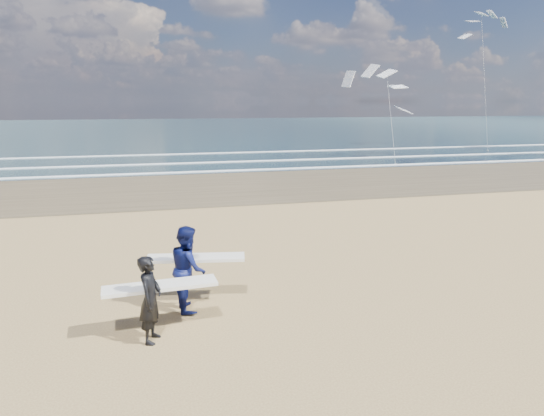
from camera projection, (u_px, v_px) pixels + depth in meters
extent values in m
cube|color=brown|center=(475.00, 173.00, 30.77)|extent=(220.00, 12.00, 0.01)
cube|color=#182E35|center=(270.00, 128.00, 81.88)|extent=(220.00, 100.00, 0.02)
cube|color=white|center=(433.00, 164.00, 35.31)|extent=(220.00, 0.50, 0.05)
cube|color=white|center=(401.00, 157.00, 39.75)|extent=(220.00, 0.50, 0.05)
cube|color=white|center=(366.00, 149.00, 45.91)|extent=(220.00, 0.50, 0.05)
imported|color=black|center=(150.00, 299.00, 9.12)|extent=(0.57, 0.71, 1.70)
cube|color=white|center=(160.00, 286.00, 9.48)|extent=(2.23, 0.67, 0.07)
imported|color=#0D1449|center=(188.00, 268.00, 10.55)|extent=(0.77, 0.96, 1.88)
cube|color=white|center=(196.00, 258.00, 10.91)|extent=(2.26, 0.91, 0.07)
cube|color=slate|center=(396.00, 164.00, 34.98)|extent=(0.12, 0.12, 0.10)
cube|color=slate|center=(488.00, 150.00, 44.83)|extent=(0.12, 0.12, 0.10)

